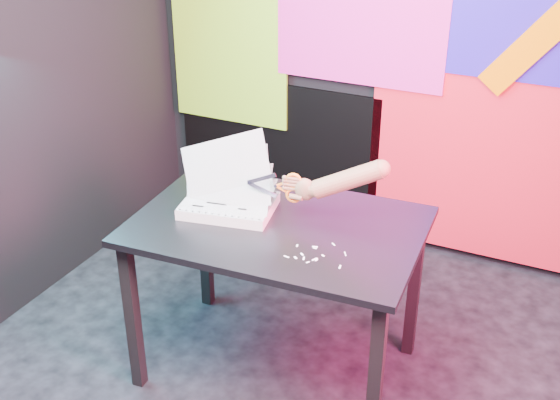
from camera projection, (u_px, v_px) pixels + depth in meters
The scene contains 7 objects.
room at pixel (287, 100), 2.40m from camera, with size 3.01×3.01×2.71m.
backdrop at pixel (413, 90), 3.73m from camera, with size 2.88×0.05×2.08m.
work_table at pixel (278, 243), 2.90m from camera, with size 1.22×0.85×0.75m.
printout_stack at pixel (229, 203), 2.95m from camera, with size 0.46×0.34×0.35m.
scissors at pixel (290, 187), 2.82m from camera, with size 0.23×0.05×0.13m.
hand_forearm at pixel (341, 181), 2.75m from camera, with size 0.41×0.13×0.21m.
paper_clippings at pixel (314, 255), 2.64m from camera, with size 0.23×0.18×0.00m.
Camera 1 is at (0.97, -2.08, 2.15)m, focal length 45.00 mm.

